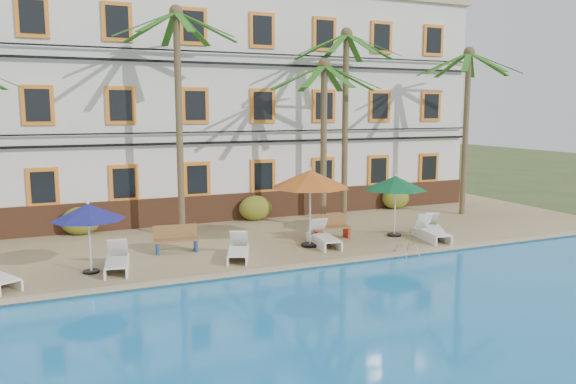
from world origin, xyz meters
name	(u,v)px	position (x,y,z in m)	size (l,w,h in m)	color
ground	(296,266)	(0.00, 0.00, 0.00)	(100.00, 100.00, 0.00)	#384C23
pool_deck	(246,232)	(0.00, 5.00, 0.12)	(30.00, 12.00, 0.25)	tan
swimming_pool	(430,345)	(0.00, -7.00, 0.10)	(26.00, 12.00, 0.20)	#1A7BC5
pool_coping	(308,265)	(0.00, -0.90, 0.28)	(30.00, 0.35, 0.06)	tan
hotel_building	(210,103)	(0.00, 9.98, 5.37)	(25.40, 6.44, 10.22)	silver
palm_b	(178,91)	(-2.69, 4.72, 5.76)	(4.60, 4.60, 8.61)	brown
palm_c	(324,118)	(3.08, 4.15, 4.76)	(4.60, 4.60, 6.87)	brown
palm_d	(345,98)	(4.57, 5.06, 5.56)	(4.60, 4.60, 8.25)	brown
palm_e	(467,107)	(10.40, 4.22, 5.20)	(4.60, 4.60, 7.63)	brown
shrub_left	(81,221)	(-6.23, 6.60, 0.80)	(1.50, 0.90, 1.10)	#1F5016
shrub_mid	(255,208)	(1.00, 6.60, 0.80)	(1.50, 0.90, 1.10)	#1F5016
shrub_right	(396,198)	(8.34, 6.60, 0.80)	(1.50, 0.90, 1.10)	#1F5016
umbrella_blue	(88,212)	(-6.28, 1.03, 2.09)	(2.16, 2.16, 2.17)	black
umbrella_red	(310,179)	(1.16, 1.39, 2.66)	(2.83, 2.83, 2.82)	black
umbrella_green	(396,183)	(4.87, 1.59, 2.30)	(2.40, 2.40, 2.40)	black
lounger_b	(117,261)	(-5.53, 0.95, 0.54)	(0.96, 1.96, 0.89)	white
lounger_c	(238,251)	(-1.73, 0.77, 0.53)	(1.24, 1.91, 0.85)	white
lounger_d	(323,237)	(1.65, 1.29, 0.54)	(0.89, 1.98, 0.90)	white
lounger_e	(431,232)	(5.78, 0.54, 0.54)	(0.96, 1.99, 0.90)	white
lounger_f	(433,228)	(6.46, 1.25, 0.50)	(1.33, 1.74, 0.79)	white
bench_left	(176,239)	(-3.40, 2.47, 0.72)	(1.53, 0.59, 0.93)	olive
bench_right	(330,226)	(2.38, 2.19, 0.72)	(1.52, 0.55, 0.93)	olive
pool_ladder	(407,255)	(3.63, -1.00, 0.25)	(0.54, 0.74, 0.74)	silver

